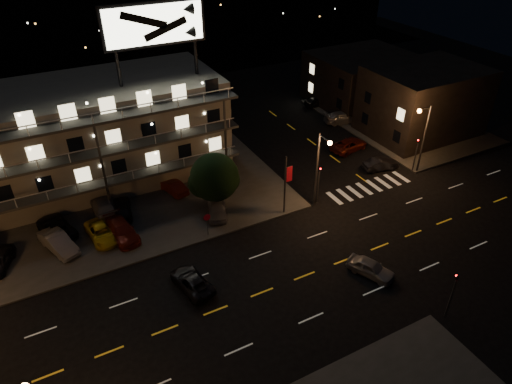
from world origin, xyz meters
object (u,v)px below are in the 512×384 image
lot_car_7 (103,205)px  side_car_0 (381,164)px  tree (214,179)px  lot_car_4 (217,207)px  lot_car_2 (102,233)px  road_car_east (371,268)px  road_car_west (192,281)px

lot_car_7 → side_car_0: bearing=168.1°
tree → side_car_0: 20.17m
lot_car_4 → lot_car_2: bearing=-167.2°
tree → road_car_east: 16.46m
lot_car_7 → side_car_0: 30.39m
lot_car_4 → road_car_west: bearing=-105.1°
lot_car_7 → side_car_0: size_ratio=1.30×
side_car_0 → road_car_west: (-25.78, -7.48, -0.05)m
road_car_east → road_car_west: 14.66m
tree → road_car_west: size_ratio=1.36×
lot_car_2 → side_car_0: (30.81, -2.00, -0.11)m
tree → lot_car_7: size_ratio=1.15×
road_car_west → tree: bearing=-134.6°
tree → lot_car_4: (-0.15, -0.67, -2.90)m
lot_car_4 → road_car_west: (-5.74, -8.07, -0.26)m
road_car_west → lot_car_7: bearing=-84.2°
tree → side_car_0: tree is taller
lot_car_2 → lot_car_7: bearing=69.1°
lot_car_2 → lot_car_4: lot_car_4 is taller
road_car_east → road_car_west: bearing=134.0°
lot_car_2 → lot_car_4: 10.86m
side_car_0 → tree: bearing=96.4°
lot_car_2 → lot_car_4: size_ratio=1.05×
side_car_0 → road_car_east: size_ratio=1.03×
tree → road_car_east: size_ratio=1.54×
side_car_0 → road_car_east: (-12.18, -12.95, 0.00)m
tree → road_car_west: 11.01m
lot_car_7 → road_car_east: (17.59, -19.03, -0.24)m
lot_car_7 → lot_car_2: bearing=75.4°
lot_car_2 → side_car_0: lot_car_2 is taller
tree → side_car_0: (19.89, -1.26, -3.12)m
lot_car_7 → road_car_east: bearing=132.4°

